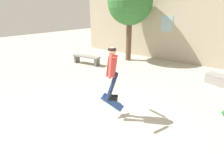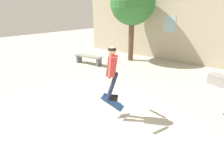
{
  "view_description": "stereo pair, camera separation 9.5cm",
  "coord_description": "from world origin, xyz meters",
  "views": [
    {
      "loc": [
        2.71,
        -2.62,
        2.87
      ],
      "look_at": [
        0.05,
        0.83,
        1.22
      ],
      "focal_mm": 28.0,
      "sensor_mm": 36.0,
      "label": 1
    },
    {
      "loc": [
        2.79,
        -2.56,
        2.87
      ],
      "look_at": [
        0.05,
        0.83,
        1.22
      ],
      "focal_mm": 28.0,
      "sensor_mm": 36.0,
      "label": 2
    }
  ],
  "objects": [
    {
      "name": "park_bench",
      "position": [
        -4.34,
        4.15,
        0.36
      ],
      "size": [
        1.72,
        0.66,
        0.5
      ],
      "rotation": [
        0.0,
        0.0,
        0.13
      ],
      "color": "gray",
      "rests_on": "ground_plane"
    },
    {
      "name": "building_backdrop",
      "position": [
        0.02,
        7.99,
        2.47
      ],
      "size": [
        15.71,
        0.52,
        5.85
      ],
      "color": "#B7A88E",
      "rests_on": "ground_plane"
    },
    {
      "name": "skater",
      "position": [
        0.05,
        0.83,
        1.45
      ],
      "size": [
        0.69,
        1.04,
        1.46
      ],
      "rotation": [
        0.0,
        0.0,
        0.56
      ],
      "color": "#B23833"
    },
    {
      "name": "tree_left",
      "position": [
        -2.96,
        6.38,
        3.32
      ],
      "size": [
        2.55,
        2.55,
        4.63
      ],
      "color": "brown",
      "rests_on": "ground_plane"
    },
    {
      "name": "skateboard_flipping",
      "position": [
        0.02,
        0.89,
        0.41
      ],
      "size": [
        0.42,
        0.61,
        0.68
      ],
      "rotation": [
        0.0,
        0.0,
        0.92
      ],
      "color": "#2D519E"
    },
    {
      "name": "ground_plane",
      "position": [
        0.0,
        0.0,
        0.0
      ],
      "size": [
        40.0,
        40.0,
        0.0
      ],
      "primitive_type": "plane",
      "color": "#B2AD9E"
    }
  ]
}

